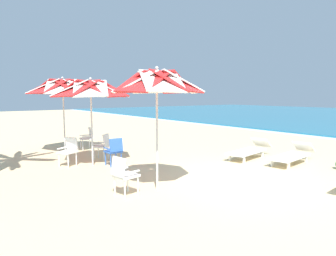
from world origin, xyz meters
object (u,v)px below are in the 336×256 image
plastic_chair_4 (88,137)px  sun_lounger_2 (250,150)px  plastic_chair_1 (103,145)px  plastic_chair_2 (114,150)px  beach_umbrella_2 (63,87)px  beach_umbrella_0 (157,83)px  beach_umbrella_1 (91,90)px  plastic_chair_3 (69,150)px  plastic_chair_0 (124,173)px  sun_lounger_1 (293,155)px

plastic_chair_4 → sun_lounger_2: plastic_chair_4 is taller
plastic_chair_1 → sun_lounger_2: size_ratio=0.39×
plastic_chair_2 → beach_umbrella_2: (-3.01, -0.52, 1.94)m
beach_umbrella_0 → sun_lounger_2: size_ratio=1.25×
beach_umbrella_1 → plastic_chair_4: size_ratio=3.09×
plastic_chair_1 → plastic_chair_3: bearing=-80.2°
plastic_chair_1 → beach_umbrella_2: bearing=-162.1°
plastic_chair_0 → beach_umbrella_2: size_ratio=0.31×
plastic_chair_2 → beach_umbrella_2: beach_umbrella_2 is taller
beach_umbrella_0 → plastic_chair_4: size_ratio=3.21×
beach_umbrella_1 → plastic_chair_2: bearing=48.8°
beach_umbrella_0 → sun_lounger_1: 5.37m
plastic_chair_1 → plastic_chair_2: 1.06m
beach_umbrella_2 → sun_lounger_2: size_ratio=1.27×
beach_umbrella_0 → plastic_chair_3: beach_umbrella_0 is taller
beach_umbrella_0 → beach_umbrella_2: beach_umbrella_2 is taller
beach_umbrella_1 → sun_lounger_2: 5.61m
plastic_chair_2 → plastic_chair_4: size_ratio=1.00×
plastic_chair_0 → plastic_chair_2: size_ratio=1.00×
beach_umbrella_1 → plastic_chair_4: 3.43m
plastic_chair_3 → sun_lounger_1: bearing=55.8°
plastic_chair_4 → sun_lounger_1: (6.26, 4.22, -0.22)m
beach_umbrella_0 → beach_umbrella_1: size_ratio=1.04×
plastic_chair_1 → plastic_chair_3: size_ratio=1.00×
plastic_chair_0 → sun_lounger_1: bearing=85.2°
beach_umbrella_0 → beach_umbrella_2: (-5.67, -0.26, 0.03)m
plastic_chair_0 → beach_umbrella_2: 5.95m
plastic_chair_2 → beach_umbrella_0: bearing=-5.6°
plastic_chair_0 → plastic_chair_3: same height
plastic_chair_0 → plastic_chair_3: bearing=-179.8°
plastic_chair_2 → plastic_chair_3: size_ratio=1.00×
beach_umbrella_0 → plastic_chair_0: bearing=-95.1°
plastic_chair_2 → sun_lounger_2: size_ratio=0.39×
beach_umbrella_1 → beach_umbrella_2: 2.57m
beach_umbrella_2 → beach_umbrella_0: bearing=2.7°
beach_umbrella_2 → sun_lounger_1: bearing=40.4°
plastic_chair_3 → sun_lounger_2: plastic_chair_3 is taller
plastic_chair_3 → plastic_chair_2: bearing=52.2°
plastic_chair_1 → plastic_chair_4: 2.16m
plastic_chair_0 → plastic_chair_3: size_ratio=1.00×
plastic_chair_3 → sun_lounger_1: (3.91, 5.75, -0.22)m
beach_umbrella_1 → sun_lounger_2: beach_umbrella_1 is taller
sun_lounger_1 → sun_lounger_2: 1.39m
beach_umbrella_2 → sun_lounger_1: (6.08, 5.18, -2.15)m
sun_lounger_1 → sun_lounger_2: (-1.33, -0.41, 0.00)m
beach_umbrella_2 → plastic_chair_2: bearing=9.9°
beach_umbrella_0 → plastic_chair_0: size_ratio=3.21×
beach_umbrella_1 → plastic_chair_3: (-0.40, -0.58, -1.82)m
plastic_chair_2 → sun_lounger_1: size_ratio=0.39×
plastic_chair_1 → sun_lounger_2: bearing=56.1°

